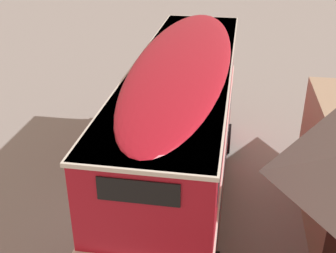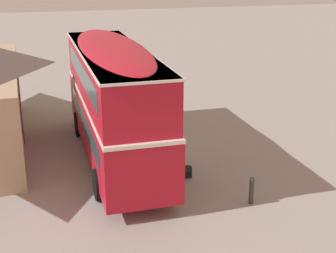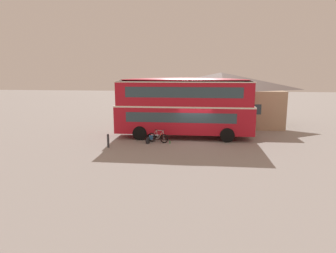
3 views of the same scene
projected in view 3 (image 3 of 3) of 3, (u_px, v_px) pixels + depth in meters
name	position (u px, v px, depth m)	size (l,w,h in m)	color
ground_plane	(195.00, 141.00, 22.73)	(120.00, 120.00, 0.00)	gray
double_decker_bus	(184.00, 105.00, 23.47)	(10.81, 2.68, 4.79)	black
touring_bicycle	(157.00, 138.00, 22.33)	(1.65, 0.68, 1.00)	black
backpack_on_ground	(148.00, 140.00, 21.96)	(0.29, 0.34, 0.49)	black
water_bottle_green_metal	(170.00, 142.00, 21.97)	(0.08, 0.08, 0.23)	green
pub_building	(221.00, 98.00, 30.06)	(11.72, 7.50, 5.18)	tan
kerb_bollard	(108.00, 140.00, 20.81)	(0.16, 0.16, 0.97)	#333338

